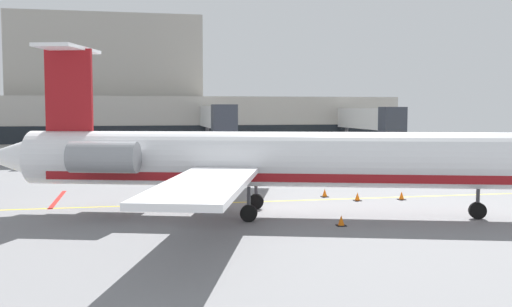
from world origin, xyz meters
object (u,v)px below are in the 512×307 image
Objects in this scene: fuel_tank at (329,149)px; regional_jet at (266,160)px; pushback_tractor at (40,159)px; belt_loader at (414,161)px.

regional_jet is at bearing -114.05° from fuel_tank.
fuel_tank is at bearing 6.93° from pushback_tractor.
regional_jet is 34.04m from pushback_tractor.
pushback_tractor is at bearing 118.55° from regional_jet.
pushback_tractor reaches higher than belt_loader.
pushback_tractor is 31.48m from fuel_tank.
belt_loader is at bearing -15.01° from pushback_tractor.
regional_jet is 8.08× the size of belt_loader.
pushback_tractor is (-16.23, 29.84, -2.15)m from regional_jet.
fuel_tank is (15.01, 33.64, -1.84)m from regional_jet.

